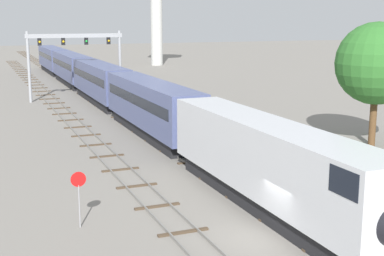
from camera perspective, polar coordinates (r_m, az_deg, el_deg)
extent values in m
plane|color=gray|center=(26.56, 7.88, -11.34)|extent=(400.00, 400.00, 0.00)
cube|color=slate|center=(82.91, -12.38, 4.14)|extent=(0.07, 200.00, 0.16)
cube|color=slate|center=(83.16, -11.40, 4.20)|extent=(0.07, 200.00, 0.16)
cube|color=#473828|center=(26.02, 14.03, -11.96)|extent=(2.60, 0.24, 0.10)
cube|color=#473828|center=(29.09, 9.37, -9.21)|extent=(2.60, 0.24, 0.10)
cube|color=#473828|center=(32.36, 5.67, -6.96)|extent=(2.60, 0.24, 0.10)
cube|color=#473828|center=(35.79, 2.70, -5.11)|extent=(2.60, 0.24, 0.10)
cube|color=#473828|center=(39.32, 0.26, -3.57)|extent=(2.60, 0.24, 0.10)
cube|color=#473828|center=(42.93, -1.76, -2.29)|extent=(2.60, 0.24, 0.10)
cube|color=#473828|center=(46.61, -3.47, -1.20)|extent=(2.60, 0.24, 0.10)
cube|color=#473828|center=(50.33, -4.92, -0.28)|extent=(2.60, 0.24, 0.10)
cube|color=#473828|center=(54.10, -6.17, 0.52)|extent=(2.60, 0.24, 0.10)
cube|color=#473828|center=(57.89, -7.26, 1.21)|extent=(2.60, 0.24, 0.10)
cube|color=#473828|center=(61.71, -8.21, 1.82)|extent=(2.60, 0.24, 0.10)
cube|color=#473828|center=(65.56, -9.06, 2.36)|extent=(2.60, 0.24, 0.10)
cube|color=#473828|center=(69.42, -9.81, 2.84)|extent=(2.60, 0.24, 0.10)
cube|color=#473828|center=(73.29, -10.48, 3.26)|extent=(2.60, 0.24, 0.10)
cube|color=#473828|center=(77.18, -11.08, 3.64)|extent=(2.60, 0.24, 0.10)
cube|color=#473828|center=(81.08, -11.63, 3.99)|extent=(2.60, 0.24, 0.10)
cube|color=#473828|center=(84.99, -12.13, 4.30)|extent=(2.60, 0.24, 0.10)
cube|color=#473828|center=(88.91, -12.58, 4.59)|extent=(2.60, 0.24, 0.10)
cube|color=#473828|center=(92.83, -13.00, 4.85)|extent=(2.60, 0.24, 0.10)
cube|color=#473828|center=(96.76, -13.38, 5.09)|extent=(2.60, 0.24, 0.10)
cube|color=#473828|center=(100.70, -13.73, 5.31)|extent=(2.60, 0.24, 0.10)
cube|color=#473828|center=(104.64, -14.06, 5.51)|extent=(2.60, 0.24, 0.10)
cube|color=#473828|center=(108.58, -14.36, 5.70)|extent=(2.60, 0.24, 0.10)
cube|color=#473828|center=(112.53, -14.64, 5.88)|extent=(2.60, 0.24, 0.10)
cube|color=#473828|center=(116.48, -14.90, 6.04)|extent=(2.60, 0.24, 0.10)
cube|color=#473828|center=(120.44, -15.15, 6.19)|extent=(2.60, 0.24, 0.10)
cube|color=#473828|center=(124.40, -15.38, 6.34)|extent=(2.60, 0.24, 0.10)
cube|color=#473828|center=(128.36, -15.60, 6.47)|extent=(2.60, 0.24, 0.10)
cube|color=#473828|center=(132.32, -15.80, 6.60)|extent=(2.60, 0.24, 0.10)
cube|color=#473828|center=(136.29, -15.99, 6.71)|extent=(2.60, 0.24, 0.10)
cube|color=#473828|center=(140.25, -16.17, 6.83)|extent=(2.60, 0.24, 0.10)
cube|color=#473828|center=(144.22, -16.34, 6.93)|extent=(2.60, 0.24, 0.10)
cube|color=#473828|center=(148.19, -16.50, 7.03)|extent=(2.60, 0.24, 0.10)
cube|color=#473828|center=(152.17, -16.66, 7.13)|extent=(2.60, 0.24, 0.10)
cube|color=#473828|center=(156.14, -16.80, 7.22)|extent=(2.60, 0.24, 0.10)
cube|color=#473828|center=(160.12, -16.94, 7.30)|extent=(2.60, 0.24, 0.10)
cube|color=#473828|center=(164.09, -17.07, 7.38)|extent=(2.60, 0.24, 0.10)
cube|color=#473828|center=(168.07, -17.20, 7.46)|extent=(2.60, 0.24, 0.10)
cube|color=#473828|center=(172.05, -17.32, 7.53)|extent=(2.60, 0.24, 0.10)
cube|color=#473828|center=(176.03, -17.43, 7.60)|extent=(2.60, 0.24, 0.10)
cube|color=#473828|center=(180.01, -17.54, 7.67)|extent=(2.60, 0.24, 0.10)
cube|color=slate|center=(62.52, -14.20, 1.74)|extent=(0.07, 160.00, 0.16)
cube|color=slate|center=(62.72, -12.90, 1.83)|extent=(0.07, 160.00, 0.16)
cube|color=#473828|center=(26.80, -0.93, -10.89)|extent=(2.60, 0.24, 0.10)
cube|color=#473828|center=(30.32, -3.68, -8.21)|extent=(2.60, 0.24, 0.10)
cube|color=#473828|center=(33.95, -5.82, -6.08)|extent=(2.60, 0.24, 0.10)
cube|color=#473828|center=(37.65, -7.53, -4.35)|extent=(2.60, 0.24, 0.10)
cube|color=#473828|center=(41.41, -8.93, -2.94)|extent=(2.60, 0.24, 0.10)
cube|color=#473828|center=(45.21, -10.09, -1.76)|extent=(2.60, 0.24, 0.10)
cube|color=#473828|center=(49.04, -11.07, -0.76)|extent=(2.60, 0.24, 0.10)
cube|color=#473828|center=(52.90, -11.91, 0.09)|extent=(2.60, 0.24, 0.10)
cube|color=#473828|center=(56.77, -12.63, 0.83)|extent=(2.60, 0.24, 0.10)
cube|color=#473828|center=(60.67, -13.26, 1.47)|extent=(2.60, 0.24, 0.10)
cube|color=#473828|center=(64.57, -13.82, 2.03)|extent=(2.60, 0.24, 0.10)
cube|color=#473828|center=(68.49, -14.31, 2.53)|extent=(2.60, 0.24, 0.10)
cube|color=#473828|center=(72.41, -14.75, 2.98)|extent=(2.60, 0.24, 0.10)
cube|color=#473828|center=(76.35, -15.14, 3.38)|extent=(2.60, 0.24, 0.10)
cube|color=#473828|center=(80.29, -15.50, 3.74)|extent=(2.60, 0.24, 0.10)
cube|color=#473828|center=(84.23, -15.82, 4.06)|extent=(2.60, 0.24, 0.10)
cube|color=#473828|center=(88.18, -16.11, 4.36)|extent=(2.60, 0.24, 0.10)
cube|color=#473828|center=(92.14, -16.38, 4.63)|extent=(2.60, 0.24, 0.10)
cube|color=#473828|center=(96.10, -16.63, 4.88)|extent=(2.60, 0.24, 0.10)
cube|color=#473828|center=(100.06, -16.86, 5.11)|extent=(2.60, 0.24, 0.10)
cube|color=#473828|center=(104.02, -17.07, 5.32)|extent=(2.60, 0.24, 0.10)
cube|color=#473828|center=(107.99, -17.26, 5.52)|extent=(2.60, 0.24, 0.10)
cube|color=#473828|center=(111.96, -17.44, 5.70)|extent=(2.60, 0.24, 0.10)
cube|color=#473828|center=(115.93, -17.61, 5.87)|extent=(2.60, 0.24, 0.10)
cube|color=#473828|center=(119.91, -17.77, 6.02)|extent=(2.60, 0.24, 0.10)
cube|color=#473828|center=(123.88, -17.92, 6.17)|extent=(2.60, 0.24, 0.10)
cube|color=#473828|center=(127.86, -18.06, 6.31)|extent=(2.60, 0.24, 0.10)
cube|color=#473828|center=(131.84, -18.19, 6.44)|extent=(2.60, 0.24, 0.10)
cube|color=#473828|center=(135.82, -18.31, 6.56)|extent=(2.60, 0.24, 0.10)
cube|color=#473828|center=(139.80, -18.43, 6.68)|extent=(2.60, 0.24, 0.10)
cube|color=silver|center=(29.68, 7.78, -2.97)|extent=(3.00, 19.52, 3.80)
cube|color=black|center=(22.64, 18.68, -5.06)|extent=(3.04, 1.80, 1.10)
cube|color=black|center=(30.37, 7.66, -7.36)|extent=(2.52, 17.57, 1.00)
cube|color=#4C5684|center=(48.21, -4.38, 2.66)|extent=(3.00, 19.52, 3.80)
cube|color=black|center=(48.16, -4.38, 3.13)|extent=(3.04, 17.96, 0.90)
cube|color=black|center=(48.64, -4.33, -0.14)|extent=(2.52, 17.57, 1.00)
cube|color=#4C5684|center=(67.90, -9.67, 5.08)|extent=(3.00, 19.52, 3.80)
cube|color=black|center=(67.86, -9.69, 5.41)|extent=(3.04, 17.96, 0.90)
cube|color=black|center=(68.20, -9.61, 3.07)|extent=(2.52, 17.57, 1.00)
cube|color=#4C5684|center=(87.97, -12.59, 6.38)|extent=(3.00, 19.52, 3.80)
cube|color=black|center=(87.94, -12.60, 6.64)|extent=(3.04, 17.96, 0.90)
cube|color=black|center=(88.21, -12.52, 4.83)|extent=(2.52, 17.57, 1.00)
cube|color=#4C5684|center=(108.21, -14.42, 7.20)|extent=(3.00, 19.52, 3.80)
cube|color=black|center=(108.19, -14.43, 7.41)|extent=(3.04, 17.96, 0.90)
cube|color=black|center=(108.40, -14.36, 5.93)|extent=(2.52, 17.57, 1.00)
cylinder|color=#999BA0|center=(69.90, -16.78, 6.14)|extent=(0.36, 0.36, 8.72)
cylinder|color=#999BA0|center=(71.87, -7.56, 6.65)|extent=(0.36, 0.36, 8.72)
cube|color=#999BA0|center=(70.45, -12.24, 9.46)|extent=(12.10, 0.36, 0.50)
cube|color=black|center=(69.91, -15.74, 8.71)|extent=(0.44, 0.32, 0.90)
sphere|color=yellow|center=(69.72, -15.72, 8.70)|extent=(0.28, 0.28, 0.28)
cube|color=black|center=(70.29, -13.39, 8.84)|extent=(0.44, 0.32, 0.90)
sphere|color=yellow|center=(70.10, -13.36, 8.83)|extent=(0.28, 0.28, 0.28)
cube|color=black|center=(70.79, -11.06, 8.95)|extent=(0.44, 0.32, 0.90)
sphere|color=green|center=(70.60, -11.03, 8.95)|extent=(0.28, 0.28, 0.28)
cube|color=black|center=(71.39, -8.77, 9.05)|extent=(0.44, 0.32, 0.90)
sphere|color=yellow|center=(71.21, -8.73, 9.04)|extent=(0.28, 0.28, 0.28)
cylinder|color=beige|center=(121.89, -3.75, 11.02)|extent=(2.60, 2.60, 18.80)
cylinder|color=gray|center=(27.69, -11.75, -8.07)|extent=(0.08, 0.08, 2.20)
cylinder|color=red|center=(27.24, -11.86, -5.30)|extent=(0.76, 0.03, 0.76)
cylinder|color=brown|center=(46.33, 18.49, 0.88)|extent=(0.56, 0.56, 4.43)
sphere|color=#2D6B28|center=(45.77, 18.84, 6.45)|extent=(6.59, 6.59, 6.59)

